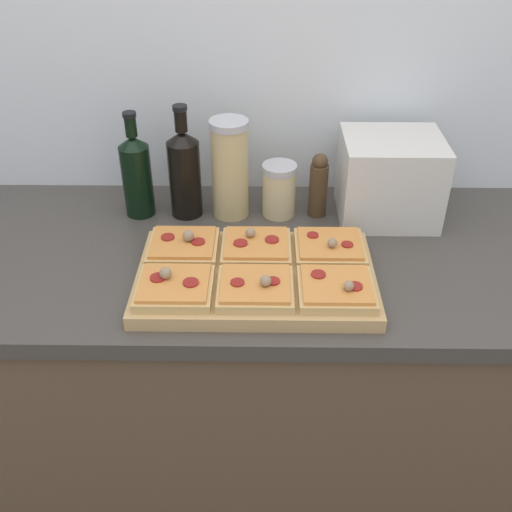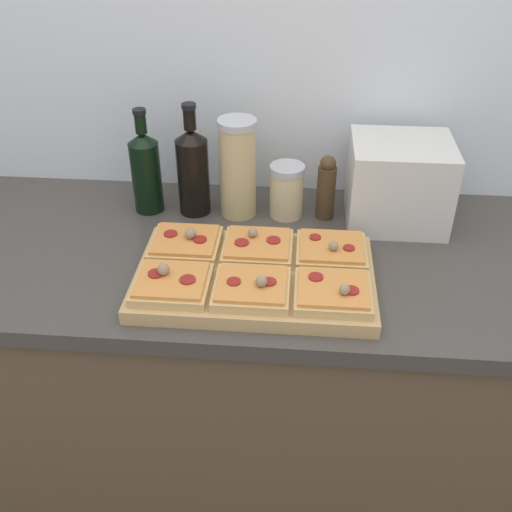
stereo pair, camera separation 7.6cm
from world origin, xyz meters
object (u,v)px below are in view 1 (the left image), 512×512
(wine_bottle, at_px, (185,172))
(pepper_mill, at_px, (318,185))
(toaster_oven, at_px, (390,178))
(grain_jar_short, at_px, (279,190))
(olive_oil_bottle, at_px, (137,174))
(grain_jar_tall, at_px, (230,169))
(cutting_board, at_px, (256,277))

(wine_bottle, bearing_deg, pepper_mill, -0.00)
(pepper_mill, height_order, toaster_oven, toaster_oven)
(pepper_mill, relative_size, toaster_oven, 0.64)
(wine_bottle, relative_size, pepper_mill, 1.71)
(grain_jar_short, height_order, toaster_oven, toaster_oven)
(olive_oil_bottle, relative_size, grain_jar_tall, 1.07)
(grain_jar_short, bearing_deg, cutting_board, -100.27)
(wine_bottle, distance_m, toaster_oven, 0.52)
(toaster_oven, bearing_deg, olive_oil_bottle, 179.92)
(cutting_board, xyz_separation_m, olive_oil_bottle, (-0.31, 0.30, 0.10))
(wine_bottle, bearing_deg, olive_oil_bottle, -180.00)
(cutting_board, height_order, grain_jar_short, grain_jar_short)
(grain_jar_short, bearing_deg, grain_jar_tall, -180.00)
(grain_jar_tall, distance_m, toaster_oven, 0.40)
(toaster_oven, bearing_deg, grain_jar_short, 179.82)
(wine_bottle, relative_size, grain_jar_short, 2.09)
(pepper_mill, xyz_separation_m, toaster_oven, (0.18, -0.00, 0.02))
(cutting_board, distance_m, grain_jar_short, 0.31)
(grain_jar_tall, bearing_deg, grain_jar_short, 0.00)
(cutting_board, xyz_separation_m, pepper_mill, (0.16, 0.30, 0.07))
(pepper_mill, bearing_deg, olive_oil_bottle, -180.00)
(wine_bottle, height_order, grain_jar_short, wine_bottle)
(wine_bottle, height_order, grain_jar_tall, wine_bottle)
(olive_oil_bottle, distance_m, toaster_oven, 0.64)
(toaster_oven, bearing_deg, cutting_board, -137.60)
(cutting_board, xyz_separation_m, grain_jar_short, (0.06, 0.30, 0.05))
(wine_bottle, bearing_deg, toaster_oven, -0.09)
(olive_oil_bottle, height_order, grain_jar_tall, olive_oil_bottle)
(cutting_board, xyz_separation_m, wine_bottle, (-0.18, 0.30, 0.10))
(wine_bottle, xyz_separation_m, grain_jar_tall, (0.11, -0.00, 0.01))
(cutting_board, height_order, grain_jar_tall, grain_jar_tall)
(wine_bottle, relative_size, toaster_oven, 1.09)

